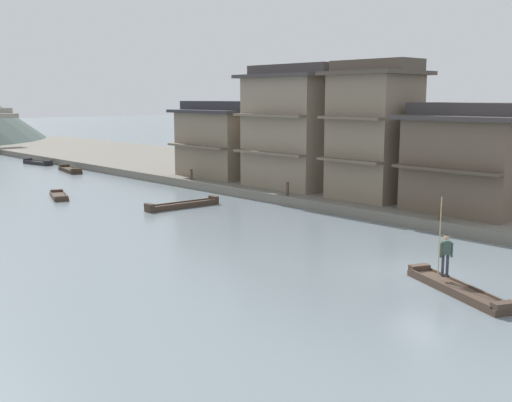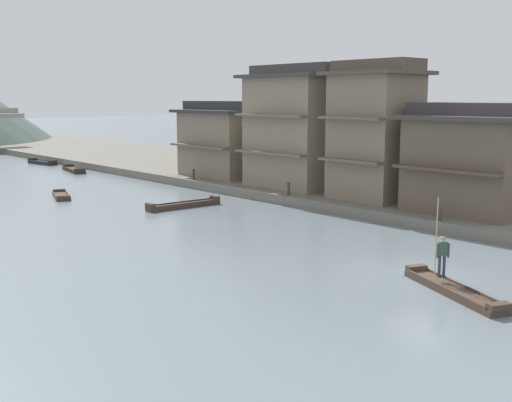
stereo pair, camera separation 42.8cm
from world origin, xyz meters
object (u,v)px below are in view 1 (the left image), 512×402
(boat_moored_third, at_px, (38,163))
(house_waterfront_nearest, at_px, (474,159))
(boat_moored_far, at_px, (59,196))
(mooring_post_dock_mid, at_px, (287,189))
(mooring_post_dock_far, at_px, (191,174))
(boatman_person, at_px, (445,250))
(boat_moored_nearest, at_px, (183,205))
(boat_midriver_drifting, at_px, (70,170))
(boat_foreground_poled, at_px, (457,289))
(house_waterfront_second, at_px, (374,131))
(mooring_post_dock_near, at_px, (440,214))
(house_waterfront_tall, at_px, (298,127))
(house_waterfront_narrow, at_px, (222,140))

(boat_moored_third, height_order, house_waterfront_nearest, house_waterfront_nearest)
(boat_moored_far, relative_size, mooring_post_dock_mid, 4.18)
(boat_moored_far, bearing_deg, mooring_post_dock_far, -14.80)
(boatman_person, bearing_deg, boat_moored_nearest, 82.24)
(boat_midriver_drifting, relative_size, mooring_post_dock_mid, 5.33)
(house_waterfront_nearest, bearing_deg, boat_moored_nearest, 122.44)
(boat_moored_nearest, xyz_separation_m, mooring_post_dock_mid, (5.68, -3.96, 0.93))
(boat_foreground_poled, distance_m, house_waterfront_second, 18.21)
(boat_moored_nearest, relative_size, boat_midriver_drifting, 1.11)
(boat_foreground_poled, relative_size, boat_moored_nearest, 0.96)
(boat_moored_third, height_order, house_waterfront_second, house_waterfront_second)
(boatman_person, height_order, mooring_post_dock_mid, boatman_person)
(mooring_post_dock_near, bearing_deg, mooring_post_dock_mid, 90.00)
(house_waterfront_nearest, relative_size, mooring_post_dock_mid, 8.02)
(mooring_post_dock_far, bearing_deg, mooring_post_dock_mid, -90.00)
(house_waterfront_tall, xyz_separation_m, mooring_post_dock_mid, (-3.77, -2.68, -3.85))
(house_waterfront_narrow, bearing_deg, boat_midriver_drifting, 108.80)
(boat_moored_nearest, bearing_deg, boat_moored_third, 82.74)
(boat_midriver_drifting, relative_size, mooring_post_dock_near, 6.72)
(house_waterfront_narrow, height_order, mooring_post_dock_far, house_waterfront_narrow)
(house_waterfront_tall, distance_m, house_waterfront_narrow, 8.35)
(boat_moored_far, relative_size, house_waterfront_second, 0.43)
(house_waterfront_second, bearing_deg, house_waterfront_tall, 85.47)
(house_waterfront_tall, xyz_separation_m, house_waterfront_narrow, (-0.30, 8.25, -1.30))
(boat_moored_nearest, height_order, mooring_post_dock_near, mooring_post_dock_near)
(boatman_person, relative_size, house_waterfront_narrow, 0.39)
(boat_foreground_poled, bearing_deg, mooring_post_dock_mid, 63.18)
(house_waterfront_nearest, xyz_separation_m, house_waterfront_narrow, (-0.38, 21.96, -0.00))
(boat_moored_far, xyz_separation_m, house_waterfront_tall, (13.61, -10.53, 4.82))
(boatman_person, relative_size, boat_moored_third, 0.70)
(boat_foreground_poled, distance_m, boat_moored_nearest, 21.52)
(boat_moored_far, xyz_separation_m, mooring_post_dock_far, (9.83, -2.60, 0.97))
(house_waterfront_second, relative_size, mooring_post_dock_near, 12.30)
(boat_moored_third, relative_size, house_waterfront_nearest, 0.61)
(mooring_post_dock_near, height_order, mooring_post_dock_mid, mooring_post_dock_mid)
(mooring_post_dock_mid, bearing_deg, boat_midriver_drifting, 94.41)
(boat_moored_nearest, bearing_deg, boat_foreground_poled, -98.26)
(house_waterfront_second, height_order, house_waterfront_narrow, house_waterfront_second)
(house_waterfront_nearest, height_order, house_waterfront_second, house_waterfront_second)
(boat_moored_far, distance_m, mooring_post_dock_near, 26.46)
(boatman_person, xyz_separation_m, boat_moored_far, (-1.36, 29.84, -1.32))
(house_waterfront_nearest, height_order, mooring_post_dock_mid, house_waterfront_nearest)
(boatman_person, height_order, boat_moored_nearest, boatman_person)
(boat_moored_far, relative_size, mooring_post_dock_near, 5.27)
(house_waterfront_tall, relative_size, mooring_post_dock_mid, 9.77)
(mooring_post_dock_near, bearing_deg, house_waterfront_narrow, 81.14)
(house_waterfront_nearest, distance_m, house_waterfront_tall, 13.77)
(boatman_person, bearing_deg, house_waterfront_tall, 57.60)
(house_waterfront_nearest, distance_m, mooring_post_dock_mid, 11.95)
(house_waterfront_nearest, xyz_separation_m, house_waterfront_tall, (-0.07, 13.71, 1.30))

